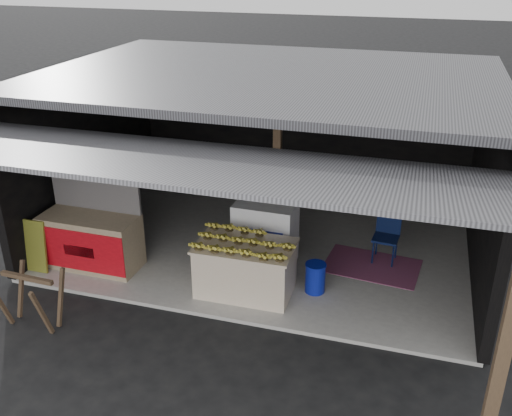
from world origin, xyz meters
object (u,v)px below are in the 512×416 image
(sawhorse, at_px, (30,295))
(water_barrel, at_px, (315,279))
(plastic_chair, at_px, (387,232))
(white_crate, at_px, (265,233))
(neighbor_stall, at_px, (91,238))
(banana_table, at_px, (245,268))

(sawhorse, relative_size, water_barrel, 1.85)
(sawhorse, xyz_separation_m, plastic_chair, (4.51, 3.21, 0.05))
(white_crate, xyz_separation_m, sawhorse, (-2.62, -2.52, -0.08))
(neighbor_stall, xyz_separation_m, water_barrel, (3.63, 0.25, -0.26))
(sawhorse, height_order, plastic_chair, plastic_chair)
(sawhorse, bearing_deg, water_barrel, 30.45)
(neighbor_stall, distance_m, water_barrel, 3.65)
(banana_table, relative_size, water_barrel, 3.30)
(neighbor_stall, relative_size, water_barrel, 3.64)
(banana_table, bearing_deg, sawhorse, -148.97)
(sawhorse, bearing_deg, white_crate, 46.39)
(white_crate, bearing_deg, banana_table, -91.73)
(white_crate, xyz_separation_m, neighbor_stall, (-2.67, -0.87, -0.05))
(sawhorse, bearing_deg, banana_table, 34.29)
(sawhorse, bearing_deg, plastic_chair, 38.03)
(white_crate, distance_m, sawhorse, 3.64)
(neighbor_stall, height_order, sawhorse, neighbor_stall)
(neighbor_stall, bearing_deg, plastic_chair, 19.59)
(white_crate, bearing_deg, water_barrel, -31.89)
(banana_table, xyz_separation_m, neighbor_stall, (-2.63, 0.05, 0.08))
(banana_table, distance_m, sawhorse, 3.03)
(neighbor_stall, xyz_separation_m, sawhorse, (0.05, -1.64, -0.03))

